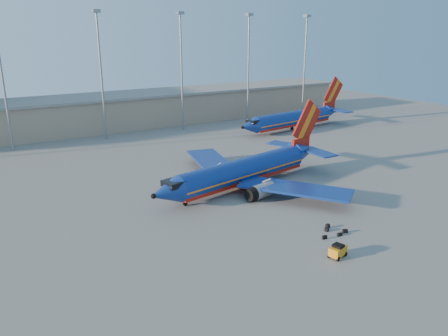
{
  "coord_description": "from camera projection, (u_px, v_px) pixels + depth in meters",
  "views": [
    {
      "loc": [
        -33.53,
        -53.22,
        24.07
      ],
      "look_at": [
        -0.06,
        1.39,
        4.0
      ],
      "focal_mm": 35.0,
      "sensor_mm": 36.0,
      "label": 1
    }
  ],
  "objects": [
    {
      "name": "baggage_tug",
      "position": [
        338.0,
        250.0,
        48.53
      ],
      "size": [
        2.37,
        1.75,
        1.52
      ],
      "rotation": [
        0.0,
        0.0,
        0.24
      ],
      "color": "orange",
      "rests_on": "ground"
    },
    {
      "name": "aircraft_main",
      "position": [
        247.0,
        170.0,
        70.36
      ],
      "size": [
        36.94,
        35.21,
        12.62
      ],
      "rotation": [
        0.0,
        0.0,
        0.19
      ],
      "color": "navy",
      "rests_on": "ground"
    },
    {
      "name": "aircraft_second",
      "position": [
        295.0,
        118.0,
        111.74
      ],
      "size": [
        36.88,
        14.29,
        12.52
      ],
      "rotation": [
        0.0,
        0.0,
        0.13
      ],
      "color": "navy",
      "rests_on": "ground"
    },
    {
      "name": "light_mast_row",
      "position": [
        143.0,
        61.0,
        101.89
      ],
      "size": [
        101.6,
        1.6,
        28.65
      ],
      "color": "gray",
      "rests_on": "ground"
    },
    {
      "name": "luggage_pile",
      "position": [
        333.0,
        231.0,
        54.52
      ],
      "size": [
        4.06,
        2.83,
        0.53
      ],
      "color": "black",
      "rests_on": "ground"
    },
    {
      "name": "terminal_building",
      "position": [
        147.0,
        108.0,
        118.1
      ],
      "size": [
        122.0,
        16.0,
        8.5
      ],
      "color": "gray",
      "rests_on": "ground"
    },
    {
      "name": "ground",
      "position": [
        229.0,
        195.0,
        67.22
      ],
      "size": [
        220.0,
        220.0,
        0.0
      ],
      "primitive_type": "plane",
      "color": "slate",
      "rests_on": "ground"
    }
  ]
}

